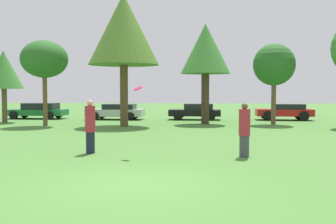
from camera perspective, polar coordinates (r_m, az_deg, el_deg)
The scene contains 13 objects.
ground_plane at distance 9.14m, azimuth -5.40°, elevation -10.64°, with size 120.00×120.00×0.00m, color #477A33.
person_thrower at distance 13.81m, azimuth -11.28°, elevation -2.10°, with size 0.36×0.36×1.85m.
person_catcher at distance 13.01m, azimuth 11.08°, elevation -2.62°, with size 0.37×0.37×1.77m.
frisbee at distance 12.95m, azimuth -4.41°, elevation 3.46°, with size 0.31×0.29×0.20m.
tree_0 at distance 28.95m, azimuth -22.84°, elevation 5.65°, with size 2.60×2.60×4.91m.
tree_1 at distance 25.47m, azimuth -17.59°, elevation 7.30°, with size 2.88×2.88×5.28m.
tree_2 at distance 24.32m, azimuth -6.49°, elevation 11.80°, with size 4.30×4.30×8.05m.
tree_3 at distance 25.71m, azimuth 5.49°, elevation 9.02°, with size 3.23×3.23×6.52m.
tree_4 at distance 26.16m, azimuth 15.21°, elevation 6.61°, with size 2.69×2.69×5.20m.
parked_car_green at distance 32.06m, azimuth -18.44°, elevation 0.22°, with size 4.67×2.13×1.22m.
parked_car_silver at distance 29.84m, azimuth -7.53°, elevation 0.11°, with size 4.35×2.11×1.18m.
parked_car_black at distance 29.45m, azimuth 4.10°, elevation 0.12°, with size 3.94×2.01×1.20m.
parked_car_red at distance 30.29m, azimuth 16.69°, elevation 0.11°, with size 4.16×1.99×1.20m.
Camera 1 is at (1.40, -8.77, 2.17)m, focal length 41.79 mm.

